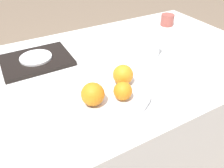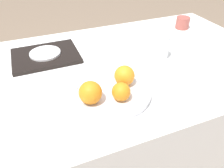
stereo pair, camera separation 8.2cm
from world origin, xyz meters
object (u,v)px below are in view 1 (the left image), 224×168
Objects in this scene: orange_0 at (123,75)px; orange_1 at (93,94)px; orange_2 at (123,91)px; fruit_platter at (112,91)px; cup_1 at (167,20)px; side_plate at (36,57)px; water_glass at (153,45)px; serving_tray at (36,60)px.

orange_0 is 0.16m from orange_1.
fruit_platter is at bearing 99.14° from orange_2.
orange_1 is 1.00× the size of cup_1.
fruit_platter is 3.78× the size of orange_0.
fruit_platter reaches higher than side_plate.
cup_1 reaches higher than fruit_platter.
orange_0 reaches higher than side_plate.
orange_0 is 0.54× the size of side_plate.
water_glass is at bearing 37.13° from orange_2.
orange_0 reaches higher than orange_2.
orange_2 is 0.50m from side_plate.
fruit_platter is at bearing -151.45° from water_glass.
orange_1 reaches higher than cup_1.
orange_1 is (-0.15, -0.05, 0.00)m from orange_0.
serving_tray is at bearing 124.62° from orange_0.
orange_2 reaches higher than cup_1.
serving_tray is (-0.26, 0.37, -0.05)m from orange_0.
fruit_platter is 4.46× the size of orange_2.
serving_tray is (-0.10, 0.42, -0.05)m from orange_1.
fruit_platter is 2.04× the size of side_plate.
cup_1 is at bearing 34.40° from fruit_platter.
cup_1 is at bearing 39.46° from water_glass.
fruit_platter is 0.11m from orange_1.
orange_2 is at bearing -65.40° from side_plate.
fruit_platter is at bearing -162.72° from orange_0.
fruit_platter is 0.96× the size of serving_tray.
orange_0 is 0.09m from orange_2.
water_glass is 1.41× the size of cup_1.
water_glass is (0.32, 0.18, 0.04)m from fruit_platter.
orange_2 is (0.01, -0.06, 0.04)m from fruit_platter.
cup_1 is (0.85, 0.06, 0.01)m from side_plate.
side_plate is at bearing 0.00° from serving_tray.
orange_0 is 0.69× the size of water_glass.
orange_0 is 0.97× the size of orange_1.
orange_0 is at bearing -55.38° from side_plate.
orange_2 is 0.82m from cup_1.
side_plate is 0.85m from cup_1.
water_glass is 0.78× the size of side_plate.
orange_1 is 0.71× the size of water_glass.
orange_1 reaches higher than fruit_platter.
orange_0 is at bearing -144.17° from cup_1.
serving_tray is at bearing 116.79° from fruit_platter.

